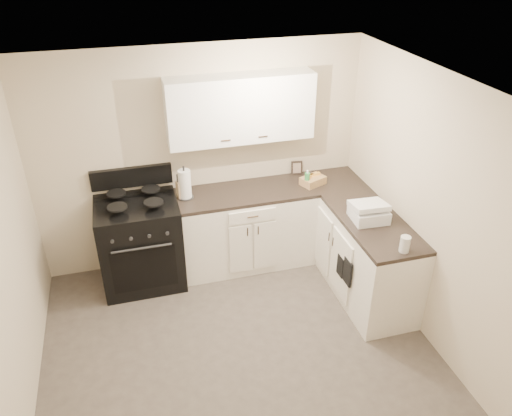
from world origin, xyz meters
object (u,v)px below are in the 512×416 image
object	(u,v)px
knife_block	(181,190)
paper_towel	(185,184)
stove	(141,245)
wicker_basket	(313,181)
countertop_grill	(369,214)

from	to	relation	value
knife_block	paper_towel	world-z (taller)	paper_towel
stove	wicker_basket	bearing A→B (deg)	-0.32
paper_towel	stove	bearing A→B (deg)	-173.08
wicker_basket	countertop_grill	bearing A→B (deg)	-73.76
wicker_basket	paper_towel	bearing A→B (deg)	176.96
stove	knife_block	world-z (taller)	knife_block
knife_block	countertop_grill	xyz separation A→B (m)	(1.73, -0.96, -0.03)
paper_towel	wicker_basket	bearing A→B (deg)	-3.04
knife_block	wicker_basket	size ratio (longest dim) A/B	0.72
stove	paper_towel	distance (m)	0.84
stove	paper_towel	size ratio (longest dim) A/B	3.23
knife_block	wicker_basket	distance (m)	1.48
stove	knife_block	bearing A→B (deg)	8.68
paper_towel	wicker_basket	xyz separation A→B (m)	(1.44, -0.08, -0.12)
stove	paper_towel	world-z (taller)	paper_towel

